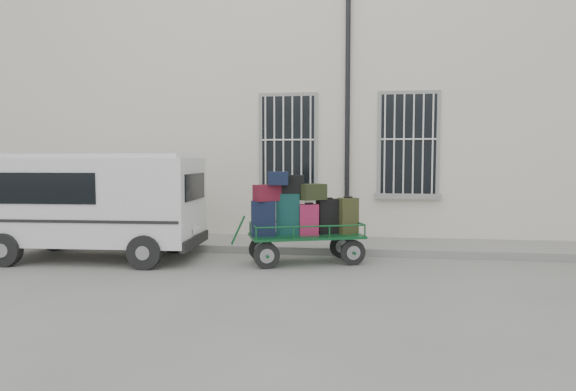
% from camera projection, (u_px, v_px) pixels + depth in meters
% --- Properties ---
extents(ground, '(80.00, 80.00, 0.00)m').
position_uv_depth(ground, '(287.00, 269.00, 8.92)').
color(ground, slate).
rests_on(ground, ground).
extents(building, '(24.00, 5.15, 6.00)m').
position_uv_depth(building, '(315.00, 120.00, 14.15)').
color(building, beige).
rests_on(building, ground).
extents(sidewalk, '(24.00, 1.70, 0.15)m').
position_uv_depth(sidewalk, '(302.00, 244.00, 11.09)').
color(sidewalk, slate).
rests_on(sidewalk, ground).
extents(luggage_cart, '(2.43, 1.54, 1.69)m').
position_uv_depth(luggage_cart, '(302.00, 217.00, 9.39)').
color(luggage_cart, black).
rests_on(luggage_cart, ground).
extents(van, '(4.08, 1.97, 2.02)m').
position_uv_depth(van, '(94.00, 199.00, 9.77)').
color(van, silver).
rests_on(van, ground).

